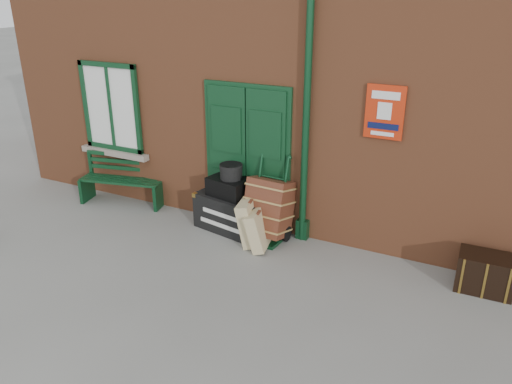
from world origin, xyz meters
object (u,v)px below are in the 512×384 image
Objects in this scene: porter_trolley at (269,208)px; dark_trunk at (485,273)px; houdini_trunk at (233,212)px; bench at (123,178)px.

porter_trolley reaches higher than dark_trunk.
houdini_trunk reaches higher than dark_trunk.
porter_trolley reaches higher than bench.
houdini_trunk is 1.69× the size of dark_trunk.
bench reaches higher than dark_trunk.
bench is 2.24m from houdini_trunk.
porter_trolley is at bearing 8.50° from houdini_trunk.
bench is 2.86m from porter_trolley.
dark_trunk is at bearing -14.64° from bench.
porter_trolley is (2.86, -0.09, 0.04)m from bench.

